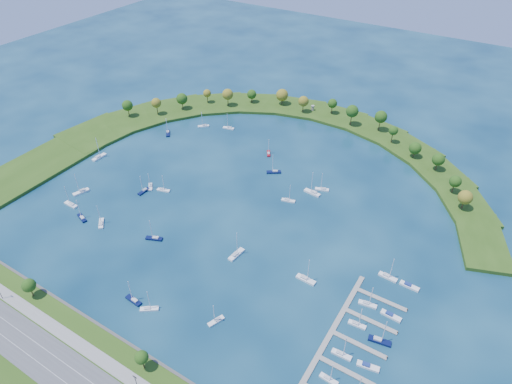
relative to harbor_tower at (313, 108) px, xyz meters
The scene contains 37 objects.
ground 116.71m from the harbor_tower, 83.26° to the right, with size 700.00×700.00×0.00m, color #072640.
south_shoreline 239.13m from the harbor_tower, 86.71° to the right, with size 420.00×43.10×11.60m.
breakwater 74.70m from the harbor_tower, 115.93° to the right, with size 286.74×247.64×2.00m.
breakwater_trees 28.30m from the harbor_tower, 83.99° to the right, with size 237.94×89.41×15.18m.
harbor_tower is the anchor object (origin of this frame).
dock_system 202.69m from the harbor_tower, 60.76° to the right, with size 24.28×82.00×1.60m.
moored_boat_0 197.15m from the harbor_tower, 75.68° to the right, with size 4.67×7.67×10.91m.
moored_boat_1 182.50m from the harbor_tower, 106.15° to the right, with size 8.54×4.87×12.11m.
moored_boat_2 82.85m from the harbor_tower, 132.99° to the right, with size 7.44×6.99×11.74m.
moored_boat_3 108.61m from the harbor_tower, 131.08° to the right, with size 7.31×8.02×12.50m.
moored_boat_4 158.54m from the harbor_tower, 77.41° to the right, with size 3.74×9.93×14.25m.
moored_boat_5 201.56m from the harbor_tower, 86.59° to the right, with size 8.51×3.03×12.27m.
moored_boat_6 167.17m from the harbor_tower, 92.41° to the right, with size 8.79×5.49×12.54m.
moored_boat_7 156.18m from the harbor_tower, 124.51° to the right, with size 3.18×10.01×14.56m.
moored_boat_8 166.71m from the harbor_tower, 65.06° to the right, with size 9.44×2.99×13.73m.
moored_boat_9 145.68m from the harbor_tower, 105.56° to the right, with size 2.64×7.95×11.52m.
moored_boat_10 177.34m from the harbor_tower, 102.53° to the right, with size 7.39×7.56×12.15m.
moored_boat_11 174.18m from the harbor_tower, 113.40° to the right, with size 5.42×9.60×13.61m.
moored_boat_12 67.58m from the harbor_tower, 88.74° to the right, with size 5.55×7.19×10.62m.
moored_boat_13 140.62m from the harbor_tower, 106.01° to the right, with size 6.43×6.70×10.67m.
moored_boat_14 100.93m from the harbor_tower, 64.00° to the right, with size 10.13×3.88×14.51m.
moored_boat_15 97.21m from the harbor_tower, 60.70° to the right, with size 8.33×4.85×11.83m.
moored_boat_16 202.15m from the harbor_tower, 84.08° to the right, with size 7.66×6.40×11.56m.
moored_boat_17 182.71m from the harbor_tower, 110.78° to the right, with size 8.74×2.63×12.78m.
moored_boat_18 66.64m from the harbor_tower, 126.50° to the right, with size 8.32×4.02×11.79m.
moored_boat_19 85.50m from the harbor_tower, 79.89° to the right, with size 8.67×6.85×12.87m.
moored_boat_20 110.17m from the harbor_tower, 71.04° to the right, with size 8.05×4.11×11.40m.
moored_boat_21 137.03m from the harbor_tower, 102.75° to the right, with size 7.92×4.28×11.21m.
docked_boat_2 214.39m from the harbor_tower, 62.43° to the right, with size 7.40×2.58×10.69m.
docked_boat_4 203.88m from the harbor_tower, 60.88° to the right, with size 8.07×2.53×11.75m.
docked_boat_5 208.60m from the harbor_tower, 58.28° to the right, with size 8.81×3.77×1.74m.
docked_boat_6 189.84m from the harbor_tower, 58.48° to the right, with size 7.59×2.61×10.96m.
docked_boat_7 197.69m from the harbor_tower, 56.29° to the right, with size 9.33×3.97×13.28m.
docked_boat_8 179.57m from the harbor_tower, 56.46° to the right, with size 8.11×3.25×11.60m.
docked_boat_9 186.00m from the harbor_tower, 53.87° to the right, with size 8.90×3.04×1.79m.
docked_boat_10 164.97m from the harbor_tower, 51.98° to the right, with size 8.82×3.07×12.74m.
docked_boat_11 171.39m from the harbor_tower, 49.38° to the right, with size 8.80×2.88×1.77m.
Camera 1 is at (109.08, -163.29, 154.73)m, focal length 31.11 mm.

